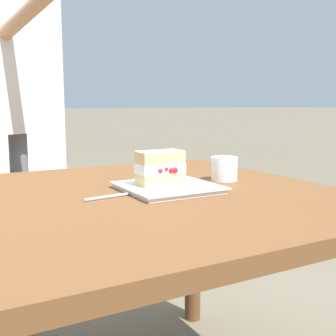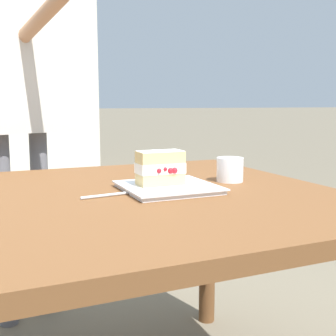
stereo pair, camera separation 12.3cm
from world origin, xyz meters
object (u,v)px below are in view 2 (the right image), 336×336
patio_table (125,226)px  cake_slice (160,168)px  dessert_plate (168,188)px  coffee_cup (230,169)px  dessert_fork (115,194)px  diner_person (16,68)px

patio_table → cake_slice: 0.19m
patio_table → dessert_plate: dessert_plate is taller
cake_slice → coffee_cup: cake_slice is taller
patio_table → cake_slice: bearing=-176.1°
dessert_fork → coffee_cup: (-0.40, -0.06, 0.04)m
dessert_fork → diner_person: diner_person is taller
dessert_fork → coffee_cup: coffee_cup is taller
patio_table → coffee_cup: bearing=-172.7°
cake_slice → diner_person: size_ratio=0.08×
coffee_cup → diner_person: bearing=-54.1°
cake_slice → coffee_cup: size_ratio=1.56×
patio_table → diner_person: (0.20, -0.83, 0.49)m
coffee_cup → diner_person: (0.57, -0.78, 0.35)m
cake_slice → dessert_fork: cake_slice is taller
dessert_plate → diner_person: (0.33, -0.83, 0.38)m
patio_table → coffee_cup: coffee_cup is taller
coffee_cup → diner_person: 1.03m
dessert_fork → diner_person: (0.17, -0.84, 0.39)m
cake_slice → diner_person: 0.94m
cake_slice → diner_person: diner_person is taller
dessert_fork → diner_person: 0.95m
patio_table → dessert_plate: 0.16m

